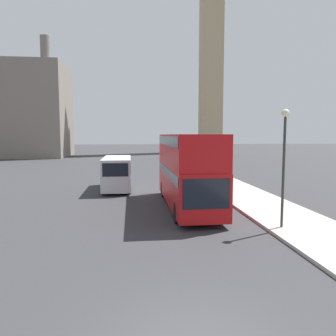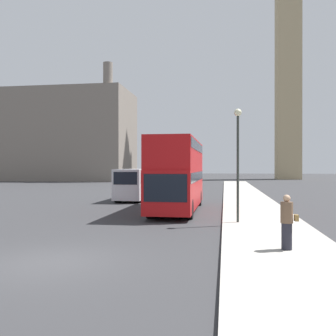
# 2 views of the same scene
# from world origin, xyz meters

# --- Properties ---
(clock_tower) EXTENTS (5.66, 5.83, 70.04)m
(clock_tower) POSITION_xyz_m (19.35, 77.67, 35.87)
(clock_tower) COLOR tan
(clock_tower) RESTS_ON ground_plane
(red_double_decker_bus) EXTENTS (2.54, 10.30, 4.47)m
(red_double_decker_bus) POSITION_xyz_m (2.17, 13.25, 2.48)
(red_double_decker_bus) COLOR #B71114
(red_double_decker_bus) RESTS_ON ground_plane
(white_van) EXTENTS (2.20, 6.19, 2.62)m
(white_van) POSITION_xyz_m (-2.36, 20.22, 1.41)
(white_van) COLOR silver
(white_van) RESTS_ON ground_plane
(street_lamp) EXTENTS (0.36, 0.36, 5.45)m
(street_lamp) POSITION_xyz_m (5.73, 7.93, 3.76)
(street_lamp) COLOR #2D332D
(street_lamp) RESTS_ON sidewalk_strip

